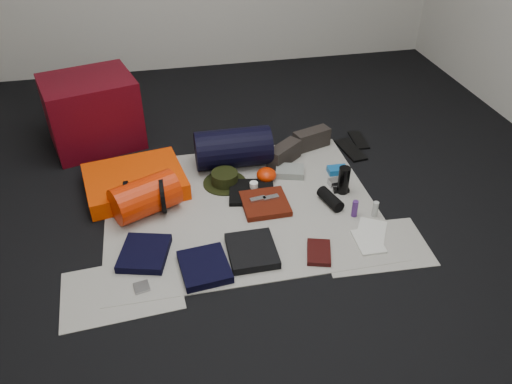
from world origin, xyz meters
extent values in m
cube|color=black|center=(0.00, 0.00, -0.01)|extent=(4.50, 4.50, 0.02)
cube|color=beige|center=(0.00, 0.00, 0.00)|extent=(1.60, 1.30, 0.01)
cube|color=beige|center=(-0.70, -0.55, 0.00)|extent=(0.61, 0.44, 0.00)
cube|color=beige|center=(0.65, -0.50, 0.00)|extent=(0.60, 0.43, 0.00)
cube|color=#530610|center=(-0.87, 0.96, 0.25)|extent=(0.70, 0.64, 0.49)
cube|color=#F74102|center=(-0.62, 0.31, 0.06)|extent=(0.67, 0.58, 0.11)
cylinder|color=red|center=(-0.55, 0.05, 0.12)|extent=(0.43, 0.36, 0.22)
cylinder|color=black|center=(-0.65, 0.05, 0.11)|extent=(0.02, 0.22, 0.22)
cylinder|color=black|center=(-0.45, 0.05, 0.11)|extent=(0.03, 0.22, 0.22)
cylinder|color=black|center=(0.03, 0.46, 0.14)|extent=(0.50, 0.26, 0.26)
cylinder|color=black|center=(-0.06, 0.25, 0.01)|extent=(0.33, 0.33, 0.01)
cylinder|color=black|center=(-0.06, 0.25, 0.05)|extent=(0.17, 0.17, 0.08)
cube|color=#2C2723|center=(0.38, 0.42, 0.07)|extent=(0.27, 0.24, 0.13)
cube|color=#2C2723|center=(0.62, 0.57, 0.07)|extent=(0.28, 0.17, 0.13)
cube|color=black|center=(0.88, 0.47, 0.01)|extent=(0.15, 0.31, 0.02)
cube|color=black|center=(0.98, 0.59, 0.01)|extent=(0.11, 0.25, 0.01)
cube|color=black|center=(-0.58, -0.33, 0.03)|extent=(0.31, 0.33, 0.04)
cube|color=black|center=(-0.28, -0.50, 0.03)|extent=(0.27, 0.30, 0.04)
cube|color=black|center=(-0.02, -0.43, 0.03)|extent=(0.25, 0.29, 0.05)
cube|color=black|center=(0.09, 0.10, 0.02)|extent=(0.32, 0.30, 0.03)
cube|color=#531509|center=(0.14, -0.03, 0.02)|extent=(0.27, 0.27, 0.04)
ellipsoid|color=red|center=(0.21, 0.23, 0.05)|extent=(0.16, 0.16, 0.08)
cube|color=gray|center=(0.38, 0.27, 0.03)|extent=(0.21, 0.18, 0.05)
cylinder|color=black|center=(0.65, 0.01, 0.10)|extent=(0.08, 0.08, 0.18)
cylinder|color=black|center=(0.53, -0.10, 0.04)|extent=(0.12, 0.20, 0.07)
cube|color=#AEAEB3|center=(0.64, 0.09, 0.03)|extent=(0.11, 0.07, 0.04)
cube|color=#10569B|center=(0.69, 0.22, 0.03)|extent=(0.13, 0.08, 0.04)
cylinder|color=#46216B|center=(0.63, -0.23, 0.06)|extent=(0.04, 0.04, 0.10)
cylinder|color=#A2A6A1|center=(0.75, -0.26, 0.05)|extent=(0.04, 0.04, 0.10)
cube|color=black|center=(0.33, -0.50, 0.02)|extent=(0.17, 0.22, 0.03)
cube|color=silver|center=(0.63, -0.47, 0.01)|extent=(0.15, 0.21, 0.01)
cube|color=silver|center=(0.68, -0.38, 0.01)|extent=(0.23, 0.25, 0.01)
cube|color=black|center=(0.64, 0.01, 0.02)|extent=(0.10, 0.05, 0.02)
cube|color=#AEAEB3|center=(-0.60, -0.56, 0.01)|extent=(0.09, 0.09, 0.01)
cylinder|color=white|center=(0.11, 0.13, 0.05)|extent=(0.05, 0.05, 0.04)
cube|color=#AEAEB3|center=(0.10, -0.01, 0.05)|extent=(0.10, 0.05, 0.01)
cube|color=#AEAEB3|center=(0.18, -0.01, 0.05)|extent=(0.10, 0.05, 0.01)
camera|label=1|loc=(-0.40, -2.35, 1.84)|focal=35.00mm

